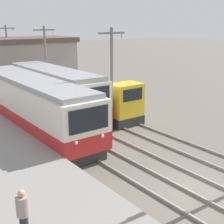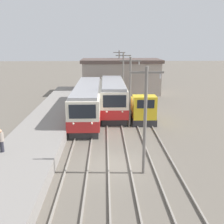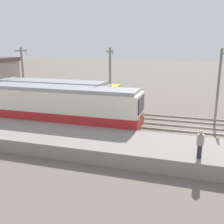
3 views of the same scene
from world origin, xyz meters
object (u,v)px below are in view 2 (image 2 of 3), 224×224
object	(u,v)px
commuter_train_left	(88,103)
shunting_locomotive	(142,110)
person_on_platform	(1,140)
catenary_mast_far	(123,77)
catenary_mast_mid	(130,90)
catenary_mast_distant	(119,69)
commuter_train_center	(113,98)
catenary_mast_near	(145,118)

from	to	relation	value
commuter_train_left	shunting_locomotive	size ratio (longest dim) A/B	2.81
commuter_train_left	shunting_locomotive	xyz separation A→B (m)	(5.80, -1.27, -0.49)
shunting_locomotive	person_on_platform	world-z (taller)	shunting_locomotive
catenary_mast_far	person_on_platform	bearing A→B (deg)	-117.88
shunting_locomotive	catenary_mast_mid	world-z (taller)	catenary_mast_mid
catenary_mast_far	catenary_mast_distant	distance (m)	9.63
commuter_train_center	person_on_platform	distance (m)	15.66
commuter_train_center	catenary_mast_near	xyz separation A→B (m)	(1.51, -14.99, 1.99)
catenary_mast_far	commuter_train_left	bearing A→B (deg)	-123.27
catenary_mast_distant	person_on_platform	xyz separation A→B (m)	(-9.41, -27.42, -1.91)
commuter_train_left	catenary_mast_far	distance (m)	8.11
commuter_train_left	commuter_train_center	world-z (taller)	commuter_train_center
catenary_mast_near	catenary_mast_mid	distance (m)	9.63
catenary_mast_near	commuter_train_center	bearing A→B (deg)	95.74
catenary_mast_near	catenary_mast_distant	distance (m)	28.89
person_on_platform	commuter_train_left	bearing A→B (deg)	65.54
catenary_mast_near	catenary_mast_distant	size ratio (longest dim) A/B	1.00
commuter_train_left	catenary_mast_distant	distance (m)	16.88
person_on_platform	catenary_mast_distant	bearing A→B (deg)	71.05
commuter_train_center	catenary_mast_mid	xyz separation A→B (m)	(1.51, -5.36, 1.99)
commuter_train_center	person_on_platform	bearing A→B (deg)	-120.31
commuter_train_center	person_on_platform	world-z (taller)	commuter_train_center
shunting_locomotive	catenary_mast_near	xyz separation A→B (m)	(-1.49, -11.42, 2.51)
commuter_train_left	catenary_mast_far	xyz separation A→B (m)	(4.31, 6.57, 2.01)
commuter_train_left	commuter_train_center	size ratio (longest dim) A/B	1.24
commuter_train_center	person_on_platform	size ratio (longest dim) A/B	7.09
person_on_platform	catenary_mast_near	bearing A→B (deg)	-8.88
shunting_locomotive	catenary_mast_mid	bearing A→B (deg)	-129.76
catenary_mast_near	catenary_mast_distant	world-z (taller)	same
catenary_mast_mid	catenary_mast_far	size ratio (longest dim) A/B	1.00
catenary_mast_near	catenary_mast_far	size ratio (longest dim) A/B	1.00
commuter_train_left	catenary_mast_near	xyz separation A→B (m)	(4.31, -12.69, 2.01)
catenary_mast_mid	person_on_platform	distance (m)	12.60
commuter_train_left	catenary_mast_far	world-z (taller)	catenary_mast_far
commuter_train_left	catenary_mast_mid	size ratio (longest dim) A/B	2.06
catenary_mast_distant	person_on_platform	distance (m)	29.05
catenary_mast_near	person_on_platform	size ratio (longest dim) A/B	4.25
catenary_mast_near	catenary_mast_mid	bearing A→B (deg)	90.00
commuter_train_center	catenary_mast_distant	distance (m)	14.12
person_on_platform	commuter_train_center	bearing A→B (deg)	59.69
commuter_train_left	commuter_train_center	xyz separation A→B (m)	(2.80, 2.30, 0.02)
catenary_mast_far	catenary_mast_distant	bearing A→B (deg)	90.00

